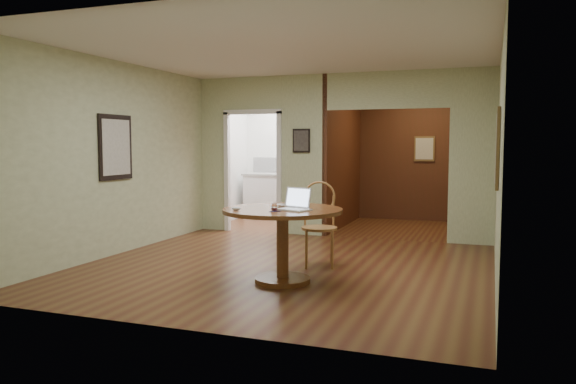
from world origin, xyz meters
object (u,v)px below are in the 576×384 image
(chair, at_px, (319,219))
(open_laptop, at_px, (296,204))
(dining_table, at_px, (283,228))
(closed_laptop, at_px, (286,206))

(chair, relative_size, open_laptop, 2.70)
(dining_table, relative_size, closed_laptop, 4.18)
(dining_table, xyz_separation_m, open_laptop, (0.18, -0.06, 0.28))
(open_laptop, distance_m, closed_laptop, 0.31)
(dining_table, distance_m, chair, 1.00)
(dining_table, bearing_deg, open_laptop, -18.76)
(chair, relative_size, closed_laptop, 3.36)
(chair, bearing_deg, closed_laptop, -117.64)
(dining_table, height_order, closed_laptop, closed_laptop)
(chair, xyz_separation_m, open_laptop, (0.05, -1.05, 0.30))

